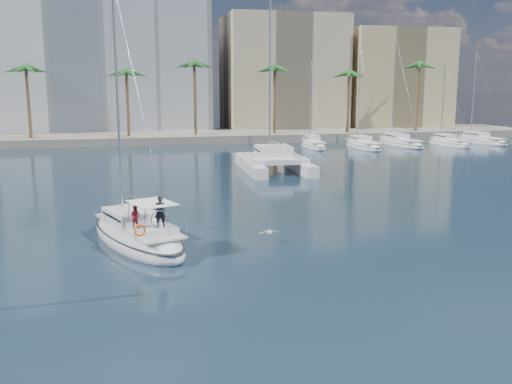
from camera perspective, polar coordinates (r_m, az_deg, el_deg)
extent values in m
plane|color=black|center=(29.14, -2.04, -6.57)|extent=(160.00, 160.00, 0.00)
cube|color=gray|center=(88.84, -9.62, 5.43)|extent=(120.00, 14.00, 1.20)
cube|color=white|center=(100.68, -17.33, 13.36)|extent=(42.00, 16.00, 28.00)
cube|color=tan|center=(101.07, 2.68, 11.54)|extent=(20.00, 14.00, 20.00)
cube|color=tan|center=(106.39, 13.59, 10.68)|extent=(18.00, 12.00, 18.00)
cylinder|color=brown|center=(84.55, -9.55, 8.33)|extent=(0.44, 0.44, 10.50)
sphere|color=#225D22|center=(84.49, -9.66, 11.89)|extent=(3.60, 3.60, 3.60)
cylinder|color=brown|center=(93.07, 12.07, 8.46)|extent=(0.44, 0.44, 10.50)
sphere|color=#225D22|center=(93.02, 12.20, 11.69)|extent=(3.60, 3.60, 3.60)
ellipsoid|color=white|center=(32.13, -11.78, -4.57)|extent=(6.49, 10.47, 2.07)
ellipsoid|color=black|center=(32.05, -11.80, -4.06)|extent=(6.56, 10.57, 0.18)
cube|color=silver|center=(31.76, -11.71, -3.28)|extent=(4.76, 7.81, 0.12)
cube|color=silver|center=(32.72, -12.49, -2.25)|extent=(3.15, 3.81, 0.60)
cube|color=black|center=(32.72, -12.49, -2.21)|extent=(3.04, 3.46, 0.14)
cylinder|color=#B7BABF|center=(33.00, -13.67, 8.78)|extent=(0.15, 0.15, 13.10)
cylinder|color=#B7BABF|center=(31.69, -12.01, -0.44)|extent=(1.52, 3.82, 0.11)
cube|color=silver|center=(29.98, -10.34, -3.60)|extent=(2.65, 3.01, 0.36)
cube|color=white|center=(29.58, -10.35, -1.07)|extent=(2.65, 3.01, 0.04)
torus|color=silver|center=(28.96, -9.62, -2.72)|extent=(0.91, 0.39, 0.96)
torus|color=orange|center=(28.23, -11.55, -3.77)|extent=(0.66, 0.41, 0.64)
imported|color=black|center=(29.12, -9.58, -1.96)|extent=(0.67, 0.51, 1.65)
imported|color=maroon|center=(29.52, -11.98, -2.38)|extent=(0.71, 0.69, 1.15)
cube|color=white|center=(57.59, -0.60, 2.68)|extent=(1.61, 12.12, 1.10)
cube|color=white|center=(58.66, 4.06, 2.80)|extent=(1.61, 12.12, 1.10)
cube|color=silver|center=(57.39, 1.89, 3.40)|extent=(5.66, 6.83, 0.50)
cube|color=silver|center=(57.89, 1.76, 4.16)|extent=(3.44, 3.74, 1.00)
cube|color=black|center=(57.89, 1.76, 4.21)|extent=(3.45, 3.25, 0.18)
cylinder|color=#B7BABF|center=(59.28, 1.40, 11.64)|extent=(0.18, 0.18, 16.11)
ellipsoid|color=silver|center=(31.61, 1.36, -4.04)|extent=(0.24, 0.46, 0.22)
sphere|color=silver|center=(31.81, 1.26, -3.90)|extent=(0.12, 0.12, 0.12)
cube|color=gray|center=(31.53, 0.79, -4.02)|extent=(0.52, 0.19, 0.12)
cube|color=gray|center=(31.68, 1.93, -3.95)|extent=(0.52, 0.19, 0.12)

